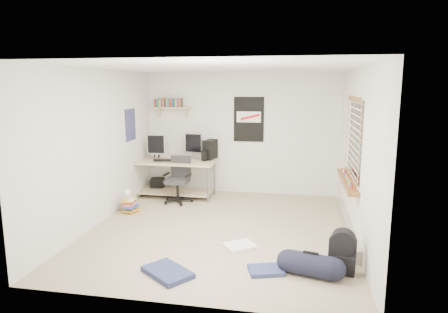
% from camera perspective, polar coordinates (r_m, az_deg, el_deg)
% --- Properties ---
extents(floor, '(4.00, 4.50, 0.01)m').
position_cam_1_polar(floor, '(6.42, -0.43, -10.33)').
color(floor, gray).
rests_on(floor, ground).
extents(ceiling, '(4.00, 4.50, 0.01)m').
position_cam_1_polar(ceiling, '(6.02, -0.46, 12.65)').
color(ceiling, white).
rests_on(ceiling, ground).
extents(back_wall, '(4.00, 0.01, 2.50)m').
position_cam_1_polar(back_wall, '(8.30, 2.53, 3.29)').
color(back_wall, silver).
rests_on(back_wall, ground).
extents(left_wall, '(0.01, 4.50, 2.50)m').
position_cam_1_polar(left_wall, '(6.77, -17.36, 1.26)').
color(left_wall, silver).
rests_on(left_wall, ground).
extents(right_wall, '(0.01, 4.50, 2.50)m').
position_cam_1_polar(right_wall, '(6.05, 18.55, 0.18)').
color(right_wall, silver).
rests_on(right_wall, ground).
extents(desk, '(1.80, 1.20, 0.75)m').
position_cam_1_polar(desk, '(8.16, -7.09, -3.22)').
color(desk, '#C7AA8A').
rests_on(desk, floor).
extents(monitor_left, '(0.38, 0.11, 0.41)m').
position_cam_1_polar(monitor_left, '(8.19, -9.61, 1.01)').
color(monitor_left, '#ABABB0').
rests_on(monitor_left, desk).
extents(monitor_right, '(0.39, 0.15, 0.42)m').
position_cam_1_polar(monitor_right, '(8.24, -4.39, 1.21)').
color(monitor_right, '#B6B7BC').
rests_on(monitor_right, desk).
extents(pc_tower, '(0.26, 0.40, 0.39)m').
position_cam_1_polar(pc_tower, '(8.16, -1.99, 1.04)').
color(pc_tower, black).
rests_on(pc_tower, desk).
extents(keyboard, '(0.43, 0.25, 0.02)m').
position_cam_1_polar(keyboard, '(8.07, -8.57, -0.50)').
color(keyboard, black).
rests_on(keyboard, desk).
extents(speaker_left, '(0.11, 0.11, 0.20)m').
position_cam_1_polar(speaker_left, '(8.49, -9.56, 0.62)').
color(speaker_left, black).
rests_on(speaker_left, desk).
extents(speaker_right, '(0.11, 0.11, 0.20)m').
position_cam_1_polar(speaker_right, '(7.96, -2.81, 0.11)').
color(speaker_right, black).
rests_on(speaker_right, desk).
extents(office_chair, '(0.63, 0.63, 0.89)m').
position_cam_1_polar(office_chair, '(7.73, -6.68, -3.01)').
color(office_chair, '#272629').
rests_on(office_chair, floor).
extents(wall_shelf, '(0.80, 0.22, 0.24)m').
position_cam_1_polar(wall_shelf, '(8.47, -7.39, 6.95)').
color(wall_shelf, tan).
rests_on(wall_shelf, back_wall).
extents(poster_back_wall, '(0.62, 0.03, 0.92)m').
position_cam_1_polar(poster_back_wall, '(8.22, 3.56, 5.32)').
color(poster_back_wall, black).
rests_on(poster_back_wall, back_wall).
extents(poster_left_wall, '(0.02, 0.42, 0.60)m').
position_cam_1_polar(poster_left_wall, '(7.80, -13.23, 4.43)').
color(poster_left_wall, navy).
rests_on(poster_left_wall, left_wall).
extents(window, '(0.10, 1.50, 1.26)m').
position_cam_1_polar(window, '(6.31, 17.79, 2.45)').
color(window, brown).
rests_on(window, right_wall).
extents(baseboard_heater, '(0.08, 2.50, 0.18)m').
position_cam_1_polar(baseboard_heater, '(6.62, 17.19, -9.30)').
color(baseboard_heater, '#B7B2A8').
rests_on(baseboard_heater, floor).
extents(backpack, '(0.36, 0.31, 0.43)m').
position_cam_1_polar(backpack, '(5.19, 16.53, -13.49)').
color(backpack, black).
rests_on(backpack, floor).
extents(duffel_bag, '(0.34, 0.34, 0.55)m').
position_cam_1_polar(duffel_bag, '(5.01, 12.24, -14.90)').
color(duffel_bag, black).
rests_on(duffel_bag, floor).
extents(tshirt, '(0.53, 0.51, 0.04)m').
position_cam_1_polar(tshirt, '(5.75, 2.30, -12.60)').
color(tshirt, white).
rests_on(tshirt, floor).
extents(jeans_a, '(0.72, 0.68, 0.07)m').
position_cam_1_polar(jeans_a, '(5.03, -8.06, -16.07)').
color(jeans_a, '#232A4F').
rests_on(jeans_a, floor).
extents(jeans_b, '(0.48, 0.41, 0.05)m').
position_cam_1_polar(jeans_b, '(5.07, 5.99, -15.86)').
color(jeans_b, navy).
rests_on(jeans_b, floor).
extents(book_stack, '(0.59, 0.54, 0.33)m').
position_cam_1_polar(book_stack, '(7.33, -13.31, -6.70)').
color(book_stack, brown).
rests_on(book_stack, floor).
extents(desk_lamp, '(0.15, 0.22, 0.21)m').
position_cam_1_polar(desk_lamp, '(7.25, -13.30, -5.02)').
color(desk_lamp, silver).
rests_on(desk_lamp, book_stack).
extents(subwoofer, '(0.33, 0.33, 0.31)m').
position_cam_1_polar(subwoofer, '(8.62, -9.47, -4.10)').
color(subwoofer, black).
rests_on(subwoofer, floor).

